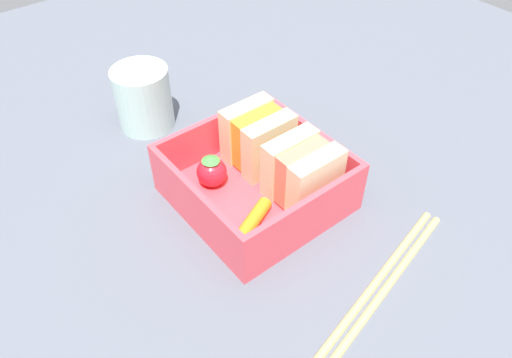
# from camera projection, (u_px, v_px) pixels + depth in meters

# --- Properties ---
(ground_plane) EXTENTS (1.20, 1.20, 0.02)m
(ground_plane) POSITION_uv_depth(u_px,v_px,m) (256.00, 204.00, 0.53)
(ground_plane) COLOR #515661
(bento_tray) EXTENTS (0.16, 0.15, 0.01)m
(bento_tray) POSITION_uv_depth(u_px,v_px,m) (256.00, 194.00, 0.51)
(bento_tray) COLOR #E8424D
(bento_tray) RESTS_ON ground_plane
(bento_rim) EXTENTS (0.16, 0.15, 0.05)m
(bento_rim) POSITION_uv_depth(u_px,v_px,m) (256.00, 173.00, 0.49)
(bento_rim) COLOR #E8424D
(bento_rim) RESTS_ON bento_tray
(sandwich_left) EXTENTS (0.06, 0.06, 0.06)m
(sandwich_left) POSITION_uv_depth(u_px,v_px,m) (258.00, 138.00, 0.52)
(sandwich_left) COLOR beige
(sandwich_left) RESTS_ON bento_tray
(sandwich_center_left) EXTENTS (0.06, 0.06, 0.06)m
(sandwich_center_left) POSITION_uv_depth(u_px,v_px,m) (302.00, 173.00, 0.48)
(sandwich_center_left) COLOR beige
(sandwich_center_left) RESTS_ON bento_tray
(strawberry_far_left) EXTENTS (0.03, 0.03, 0.04)m
(strawberry_far_left) POSITION_uv_depth(u_px,v_px,m) (212.00, 171.00, 0.51)
(strawberry_far_left) COLOR red
(strawberry_far_left) RESTS_ON bento_tray
(carrot_stick_far_left) EXTENTS (0.03, 0.05, 0.01)m
(carrot_stick_far_left) POSITION_uv_depth(u_px,v_px,m) (254.00, 220.00, 0.47)
(carrot_stick_far_left) COLOR orange
(carrot_stick_far_left) RESTS_ON bento_tray
(chopstick_pair) EXTENTS (0.06, 0.22, 0.01)m
(chopstick_pair) POSITION_uv_depth(u_px,v_px,m) (378.00, 288.00, 0.43)
(chopstick_pair) COLOR tan
(chopstick_pair) RESTS_ON ground_plane
(drinking_glass) EXTENTS (0.07, 0.07, 0.07)m
(drinking_glass) POSITION_uv_depth(u_px,v_px,m) (143.00, 98.00, 0.58)
(drinking_glass) COLOR silver
(drinking_glass) RESTS_ON ground_plane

